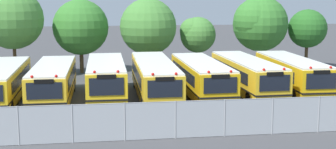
{
  "coord_description": "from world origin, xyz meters",
  "views": [
    {
      "loc": [
        -3.76,
        -32.08,
        7.02
      ],
      "look_at": [
        0.98,
        0.0,
        1.6
      ],
      "focal_mm": 50.66,
      "sensor_mm": 36.0,
      "label": 1
    }
  ],
  "objects_px": {
    "school_bus_5": "(246,75)",
    "tree_1": "(12,18)",
    "school_bus_3": "(154,78)",
    "school_bus_1": "(53,81)",
    "tree_5": "(259,23)",
    "tree_2": "(81,27)",
    "tree_3": "(147,26)",
    "school_bus_6": "(292,74)",
    "tree_4": "(196,34)",
    "school_bus_0": "(2,83)",
    "traffic_cone": "(51,133)",
    "tree_6": "(307,29)",
    "school_bus_2": "(106,79)",
    "school_bus_4": "(201,77)"
  },
  "relations": [
    {
      "from": "school_bus_5",
      "to": "tree_1",
      "type": "distance_m",
      "value": 20.32
    },
    {
      "from": "school_bus_3",
      "to": "school_bus_1",
      "type": "bearing_deg",
      "value": 1.62
    },
    {
      "from": "tree_5",
      "to": "tree_2",
      "type": "bearing_deg",
      "value": 176.59
    },
    {
      "from": "tree_3",
      "to": "school_bus_6",
      "type": "bearing_deg",
      "value": -47.16
    },
    {
      "from": "school_bus_6",
      "to": "tree_4",
      "type": "distance_m",
      "value": 12.39
    },
    {
      "from": "school_bus_1",
      "to": "school_bus_5",
      "type": "xyz_separation_m",
      "value": [
        13.48,
        0.41,
        0.03
      ]
    },
    {
      "from": "tree_4",
      "to": "tree_5",
      "type": "xyz_separation_m",
      "value": [
        5.79,
        -0.67,
        1.02
      ]
    },
    {
      "from": "tree_1",
      "to": "school_bus_0",
      "type": "bearing_deg",
      "value": -85.0
    },
    {
      "from": "school_bus_0",
      "to": "traffic_cone",
      "type": "xyz_separation_m",
      "value": [
        3.88,
        -8.52,
        -1.11
      ]
    },
    {
      "from": "tree_1",
      "to": "tree_5",
      "type": "relative_size",
      "value": 1.1
    },
    {
      "from": "school_bus_3",
      "to": "school_bus_6",
      "type": "xyz_separation_m",
      "value": [
        10.02,
        0.16,
        -0.01
      ]
    },
    {
      "from": "school_bus_3",
      "to": "tree_6",
      "type": "xyz_separation_m",
      "value": [
        16.03,
        11.07,
        2.43
      ]
    },
    {
      "from": "school_bus_5",
      "to": "tree_6",
      "type": "relative_size",
      "value": 1.85
    },
    {
      "from": "school_bus_3",
      "to": "tree_1",
      "type": "distance_m",
      "value": 15.11
    },
    {
      "from": "tree_6",
      "to": "traffic_cone",
      "type": "xyz_separation_m",
      "value": [
        -22.24,
        -19.56,
        -3.61
      ]
    },
    {
      "from": "school_bus_2",
      "to": "school_bus_5",
      "type": "height_order",
      "value": "school_bus_2"
    },
    {
      "from": "school_bus_4",
      "to": "tree_1",
      "type": "height_order",
      "value": "tree_1"
    },
    {
      "from": "school_bus_2",
      "to": "tree_2",
      "type": "relative_size",
      "value": 1.48
    },
    {
      "from": "school_bus_0",
      "to": "school_bus_2",
      "type": "xyz_separation_m",
      "value": [
        6.78,
        0.0,
        0.1
      ]
    },
    {
      "from": "tree_2",
      "to": "tree_5",
      "type": "xyz_separation_m",
      "value": [
        16.42,
        -0.98,
        0.27
      ]
    },
    {
      "from": "school_bus_3",
      "to": "tree_4",
      "type": "xyz_separation_m",
      "value": [
        5.32,
        11.44,
        2.05
      ]
    },
    {
      "from": "school_bus_6",
      "to": "traffic_cone",
      "type": "relative_size",
      "value": 21.01
    },
    {
      "from": "school_bus_0",
      "to": "school_bus_6",
      "type": "relative_size",
      "value": 1.08
    },
    {
      "from": "school_bus_3",
      "to": "tree_5",
      "type": "bearing_deg",
      "value": -135.1
    },
    {
      "from": "school_bus_6",
      "to": "traffic_cone",
      "type": "distance_m",
      "value": 18.43
    },
    {
      "from": "tree_5",
      "to": "traffic_cone",
      "type": "height_order",
      "value": "tree_5"
    },
    {
      "from": "school_bus_6",
      "to": "tree_2",
      "type": "bearing_deg",
      "value": -35.5
    },
    {
      "from": "tree_2",
      "to": "traffic_cone",
      "type": "relative_size",
      "value": 14.11
    },
    {
      "from": "tree_4",
      "to": "tree_6",
      "type": "bearing_deg",
      "value": -1.97
    },
    {
      "from": "school_bus_5",
      "to": "tree_6",
      "type": "xyz_separation_m",
      "value": [
        9.36,
        10.76,
        2.44
      ]
    },
    {
      "from": "school_bus_2",
      "to": "tree_2",
      "type": "xyz_separation_m",
      "value": [
        -2.0,
        11.71,
        2.77
      ]
    },
    {
      "from": "school_bus_0",
      "to": "school_bus_2",
      "type": "distance_m",
      "value": 6.78
    },
    {
      "from": "school_bus_0",
      "to": "school_bus_6",
      "type": "xyz_separation_m",
      "value": [
        20.12,
        0.13,
        0.06
      ]
    },
    {
      "from": "tree_5",
      "to": "traffic_cone",
      "type": "xyz_separation_m",
      "value": [
        -17.32,
        -19.26,
        -4.25
      ]
    },
    {
      "from": "school_bus_4",
      "to": "tree_2",
      "type": "xyz_separation_m",
      "value": [
        -8.64,
        11.56,
        2.84
      ]
    },
    {
      "from": "school_bus_3",
      "to": "school_bus_6",
      "type": "distance_m",
      "value": 10.02
    },
    {
      "from": "school_bus_5",
      "to": "traffic_cone",
      "type": "bearing_deg",
      "value": 32.96
    },
    {
      "from": "school_bus_2",
      "to": "tree_6",
      "type": "bearing_deg",
      "value": -149.69
    },
    {
      "from": "school_bus_0",
      "to": "tree_1",
      "type": "height_order",
      "value": "tree_1"
    },
    {
      "from": "school_bus_2",
      "to": "school_bus_5",
      "type": "relative_size",
      "value": 0.94
    },
    {
      "from": "tree_3",
      "to": "tree_5",
      "type": "height_order",
      "value": "tree_5"
    },
    {
      "from": "school_bus_6",
      "to": "tree_6",
      "type": "xyz_separation_m",
      "value": [
        6.01,
        10.91,
        2.44
      ]
    },
    {
      "from": "school_bus_2",
      "to": "school_bus_3",
      "type": "relative_size",
      "value": 0.85
    },
    {
      "from": "school_bus_6",
      "to": "tree_1",
      "type": "xyz_separation_m",
      "value": [
        -20.96,
        9.57,
        3.72
      ]
    },
    {
      "from": "school_bus_3",
      "to": "tree_5",
      "type": "distance_m",
      "value": 15.77
    },
    {
      "from": "school_bus_1",
      "to": "school_bus_4",
      "type": "distance_m",
      "value": 10.14
    },
    {
      "from": "school_bus_1",
      "to": "school_bus_3",
      "type": "distance_m",
      "value": 6.81
    },
    {
      "from": "school_bus_1",
      "to": "school_bus_5",
      "type": "distance_m",
      "value": 13.48
    },
    {
      "from": "school_bus_1",
      "to": "school_bus_3",
      "type": "xyz_separation_m",
      "value": [
        6.81,
        0.1,
        0.05
      ]
    },
    {
      "from": "tree_2",
      "to": "tree_6",
      "type": "bearing_deg",
      "value": -1.81
    }
  ]
}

